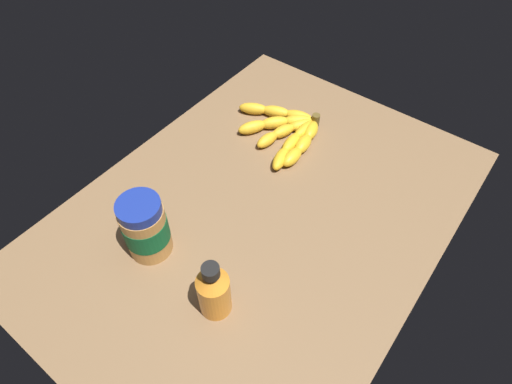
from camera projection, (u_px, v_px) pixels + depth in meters
The scene contains 4 objects.
ground_plane at pixel (261, 217), 93.18cm from camera, with size 95.78×70.07×4.73cm, color brown.
banana_bunch at pixel (286, 130), 105.39cm from camera, with size 21.35×23.52×3.30cm.
peanut_butter_jar at pixel (145, 228), 80.29cm from camera, with size 8.60×8.60×13.76cm.
honey_bottle at pixel (214, 290), 72.76cm from camera, with size 5.78×5.78×13.49cm.
Camera 1 is at (44.90, 32.99, 72.52)cm, focal length 30.15 mm.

